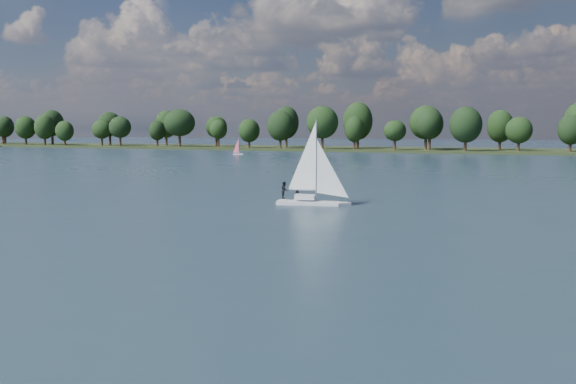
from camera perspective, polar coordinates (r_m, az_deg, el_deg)
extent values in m
plane|color=#233342|center=(105.64, 16.22, 1.34)|extent=(700.00, 700.00, 0.00)
cube|color=black|center=(217.07, 20.00, 3.34)|extent=(660.00, 40.00, 1.50)
cube|color=silver|center=(63.74, 1.98, -1.14)|extent=(6.94, 3.25, 0.79)
cube|color=silver|center=(63.65, 1.98, -0.44)|extent=(2.17, 1.57, 0.49)
cylinder|color=#B0B0B7|center=(63.36, 1.99, 2.88)|extent=(0.12, 0.12, 7.87)
imported|color=black|center=(64.44, 0.85, 0.19)|extent=(0.53, 0.69, 1.70)
imported|color=black|center=(64.26, -0.32, 0.17)|extent=(0.90, 1.00, 1.70)
cube|color=silver|center=(187.13, -4.41, 3.34)|extent=(3.37, 1.74, 0.52)
cylinder|color=silver|center=(187.05, -4.41, 4.13)|extent=(0.09, 0.09, 4.60)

